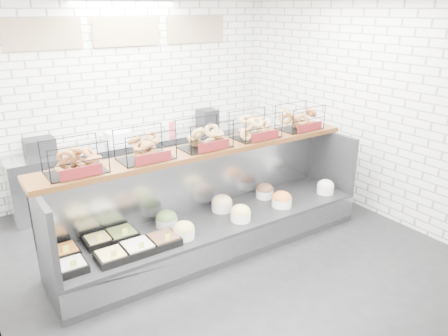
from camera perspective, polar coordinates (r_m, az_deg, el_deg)
ground at (r=5.39m, az=0.64°, el=-11.61°), size 5.50×5.50×0.00m
room_shell at (r=5.14m, az=-3.15°, el=11.43°), size 5.02×5.51×3.01m
display_case at (r=5.46m, az=-1.59°, el=-7.17°), size 4.00×0.90×1.20m
bagel_shelf at (r=5.22m, az=-2.49°, el=3.99°), size 4.10×0.50×0.40m
prep_counter at (r=7.12m, az=-10.53°, el=0.44°), size 4.00×0.60×1.20m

